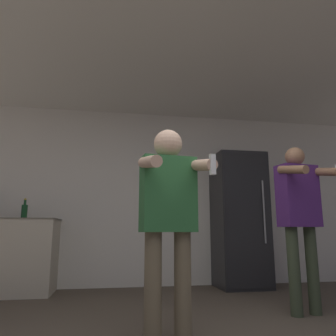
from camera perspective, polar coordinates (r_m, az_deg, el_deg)
name	(u,v)px	position (r m, az deg, el deg)	size (l,w,h in m)	color
wall_back	(146,197)	(4.89, -3.87, -4.99)	(7.00, 0.06, 2.55)	silver
ceiling_slab	(163,63)	(3.75, -0.93, 17.86)	(7.00, 3.65, 0.05)	silver
refrigerator	(240,219)	(4.85, 12.35, -8.70)	(0.69, 0.65, 1.88)	#262628
bottle_green_wine	(24,211)	(4.62, -23.73, -6.81)	(0.07, 0.07, 0.26)	#194723
person_woman_foreground	(169,210)	(2.50, 0.10, -7.29)	(0.52, 0.56, 1.56)	#75664C
person_man_side	(300,209)	(3.48, 21.93, -6.69)	(0.49, 0.51, 1.61)	#38422D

